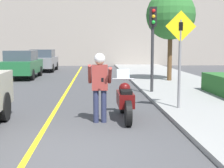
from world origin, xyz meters
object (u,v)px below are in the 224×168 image
(crossing_sign, at_px, (180,50))
(parked_car_green, at_px, (22,64))
(traffic_light, at_px, (153,33))
(parked_car_grey, at_px, (43,60))
(motorcycle, at_px, (125,100))
(street_tree, at_px, (171,15))
(person_biker, at_px, (100,80))

(crossing_sign, height_order, parked_car_green, crossing_sign)
(traffic_light, height_order, parked_car_grey, traffic_light)
(motorcycle, relative_size, parked_car_green, 0.52)
(parked_car_green, bearing_deg, traffic_light, -45.38)
(traffic_light, height_order, street_tree, street_tree)
(motorcycle, height_order, parked_car_green, parked_car_green)
(person_biker, xyz_separation_m, crossing_sign, (2.38, 1.20, 0.74))
(motorcycle, xyz_separation_m, street_tree, (3.20, 8.24, 3.04))
(motorcycle, height_order, traffic_light, traffic_light)
(motorcycle, distance_m, crossing_sign, 2.31)
(person_biker, xyz_separation_m, parked_car_green, (-4.51, 11.32, -0.24))
(crossing_sign, bearing_deg, parked_car_grey, 112.76)
(crossing_sign, bearing_deg, motorcycle, -153.57)
(street_tree, height_order, parked_car_green, street_tree)
(person_biker, xyz_separation_m, street_tree, (3.88, 8.60, 2.45))
(crossing_sign, bearing_deg, street_tree, 78.50)
(parked_car_green, bearing_deg, person_biker, -68.26)
(person_biker, bearing_deg, parked_car_grey, 103.81)
(traffic_light, xyz_separation_m, parked_car_grey, (-6.26, 12.05, -1.61))
(crossing_sign, height_order, parked_car_grey, crossing_sign)
(person_biker, relative_size, parked_car_grey, 0.42)
(crossing_sign, bearing_deg, person_biker, -153.20)
(parked_car_green, bearing_deg, crossing_sign, -55.74)
(motorcycle, relative_size, crossing_sign, 0.77)
(traffic_light, bearing_deg, person_biker, -115.76)
(street_tree, xyz_separation_m, parked_car_grey, (-7.96, 7.98, -2.69))
(motorcycle, bearing_deg, parked_car_green, 115.38)
(parked_car_green, bearing_deg, parked_car_grey, 85.24)
(traffic_light, relative_size, parked_car_grey, 0.80)
(parked_car_grey, bearing_deg, street_tree, -45.07)
(motorcycle, height_order, person_biker, person_biker)
(street_tree, xyz_separation_m, parked_car_green, (-8.39, 2.71, -2.69))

